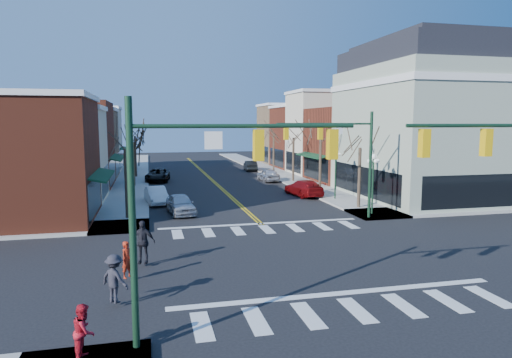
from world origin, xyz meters
TOP-DOWN VIEW (x-y plane):
  - ground at (0.00, 0.00)m, footprint 160.00×160.00m
  - sidewalk_left at (-8.75, 20.00)m, footprint 3.50×70.00m
  - sidewalk_right at (8.75, 20.00)m, footprint 3.50×70.00m
  - bldg_left_brick_a at (-15.50, 11.75)m, footprint 10.00×8.50m
  - bldg_left_stucco_a at (-15.50, 19.50)m, footprint 10.00×7.00m
  - bldg_left_brick_b at (-15.50, 27.50)m, footprint 10.00×9.00m
  - bldg_left_tan at (-15.50, 35.75)m, footprint 10.00×7.50m
  - bldg_left_stucco_b at (-15.50, 43.50)m, footprint 10.00×8.00m
  - bldg_right_brick_a at (15.50, 25.75)m, footprint 10.00×8.50m
  - bldg_right_stucco at (15.50, 33.50)m, footprint 10.00×7.00m
  - bldg_right_brick_b at (15.50, 41.00)m, footprint 10.00×8.00m
  - bldg_right_tan at (15.50, 49.00)m, footprint 10.00×8.00m
  - victorian_corner at (16.50, 14.50)m, footprint 12.25×14.25m
  - traffic_mast_near_left at (-5.55, -7.40)m, footprint 6.60×0.28m
  - traffic_mast_far_right at (5.55, 7.40)m, footprint 6.60×0.28m
  - lamppost_corner at (8.20, 8.50)m, footprint 0.36×0.36m
  - lamppost_midblock at (8.20, 15.00)m, footprint 0.36×0.36m
  - tree_left_a at (-8.40, 11.00)m, footprint 0.24×0.24m
  - tree_left_b at (-8.40, 19.00)m, footprint 0.24×0.24m
  - tree_left_c at (-8.40, 27.00)m, footprint 0.24×0.24m
  - tree_left_d at (-8.40, 35.00)m, footprint 0.24×0.24m
  - tree_right_a at (8.40, 11.00)m, footprint 0.24×0.24m
  - tree_right_b at (8.40, 19.00)m, footprint 0.24×0.24m
  - tree_right_c at (8.40, 27.00)m, footprint 0.24×0.24m
  - tree_right_d at (8.40, 35.00)m, footprint 0.24×0.24m
  - car_left_near at (-4.80, 12.16)m, footprint 2.17×4.34m
  - car_left_mid at (-6.40, 16.70)m, footprint 2.00×4.31m
  - car_left_far at (-5.99, 30.85)m, footprint 2.97×5.37m
  - car_right_near at (6.40, 17.74)m, footprint 2.59×5.16m
  - car_right_mid at (5.90, 28.20)m, footprint 1.90×4.28m
  - car_right_far at (6.40, 39.47)m, footprint 1.77×4.23m
  - pedestrian_red_a at (-7.89, -1.31)m, footprint 0.64×0.66m
  - pedestrian_red_b at (-8.74, -7.72)m, footprint 0.61×0.77m
  - pedestrian_dark_a at (-7.30, 0.57)m, footprint 1.24×0.77m
  - pedestrian_dark_b at (-8.20, -3.91)m, footprint 1.28×1.23m

SIDE VIEW (x-z plane):
  - ground at x=0.00m, z-range 0.00..0.00m
  - sidewalk_left at x=-8.75m, z-range 0.00..0.15m
  - sidewalk_right at x=8.75m, z-range 0.00..0.15m
  - car_right_far at x=6.40m, z-range 0.00..1.36m
  - car_left_mid at x=-6.40m, z-range 0.00..1.37m
  - car_left_near at x=-4.80m, z-range 0.00..1.42m
  - car_left_far at x=-5.99m, z-range 0.00..1.42m
  - car_right_mid at x=5.90m, z-range 0.00..1.43m
  - car_right_near at x=6.40m, z-range 0.00..1.44m
  - pedestrian_red_b at x=-8.74m, z-range 0.15..1.67m
  - pedestrian_red_a at x=-7.89m, z-range 0.15..1.68m
  - pedestrian_dark_b at x=-8.20m, z-range 0.15..1.89m
  - pedestrian_dark_a at x=-7.30m, z-range 0.15..2.12m
  - tree_left_c at x=-8.40m, z-range 0.00..4.55m
  - tree_right_a at x=8.40m, z-range 0.00..4.62m
  - tree_left_a at x=-8.40m, z-range 0.00..4.76m
  - tree_right_c at x=8.40m, z-range 0.00..4.83m
  - tree_left_d at x=-8.40m, z-range 0.00..4.90m
  - tree_right_d at x=8.40m, z-range 0.00..4.97m
  - tree_left_b at x=-8.40m, z-range 0.00..5.04m
  - tree_right_b at x=8.40m, z-range 0.00..5.18m
  - lamppost_corner at x=8.20m, z-range 0.80..5.13m
  - lamppost_midblock at x=8.20m, z-range 0.80..5.13m
  - bldg_left_stucco_a at x=-15.50m, z-range 0.00..7.50m
  - bldg_left_tan at x=-15.50m, z-range 0.00..7.80m
  - bldg_left_brick_a at x=-15.50m, z-range 0.00..8.00m
  - bldg_right_brick_a at x=15.50m, z-range 0.00..8.00m
  - bldg_left_stucco_b at x=-15.50m, z-range 0.00..8.20m
  - bldg_left_brick_b at x=-15.50m, z-range 0.00..8.50m
  - bldg_right_brick_b at x=15.50m, z-range 0.00..8.50m
  - bldg_right_tan at x=15.50m, z-range 0.00..9.00m
  - traffic_mast_near_left at x=-5.55m, z-range 1.11..8.31m
  - traffic_mast_far_right at x=5.55m, z-range 1.11..8.31m
  - bldg_right_stucco at x=15.50m, z-range 0.00..10.00m
  - victorian_corner at x=16.50m, z-range 0.01..13.31m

